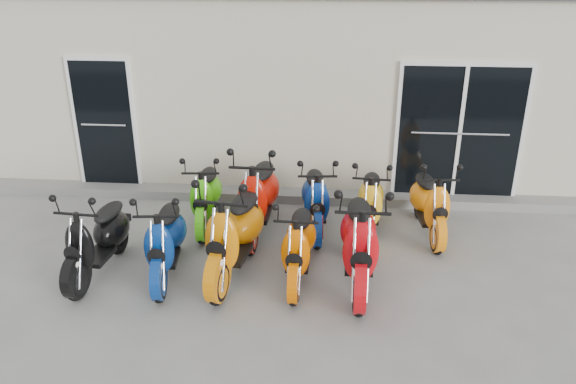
% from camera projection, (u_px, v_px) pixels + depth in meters
% --- Properties ---
extents(ground, '(80.00, 80.00, 0.00)m').
position_uv_depth(ground, '(284.00, 260.00, 7.59)').
color(ground, gray).
rests_on(ground, ground).
extents(building, '(14.00, 6.00, 3.20)m').
position_uv_depth(building, '(307.00, 68.00, 11.72)').
color(building, beige).
rests_on(building, ground).
extents(front_step, '(14.00, 0.40, 0.15)m').
position_uv_depth(front_step, '(295.00, 196.00, 9.41)').
color(front_step, gray).
rests_on(front_step, ground).
extents(door_left, '(1.07, 0.08, 2.22)m').
position_uv_depth(door_left, '(105.00, 120.00, 9.33)').
color(door_left, black).
rests_on(door_left, front_step).
extents(door_right, '(2.02, 0.08, 2.22)m').
position_uv_depth(door_right, '(460.00, 129.00, 8.88)').
color(door_right, black).
rests_on(door_right, front_step).
extents(scooter_front_black, '(0.76, 1.77, 1.27)m').
position_uv_depth(scooter_front_black, '(96.00, 229.00, 7.05)').
color(scooter_front_black, black).
rests_on(scooter_front_black, ground).
extents(scooter_front_blue, '(0.82, 1.77, 1.26)m').
position_uv_depth(scooter_front_blue, '(165.00, 231.00, 7.01)').
color(scooter_front_blue, navy).
rests_on(scooter_front_blue, ground).
extents(scooter_front_orange_a, '(0.99, 2.08, 1.48)m').
position_uv_depth(scooter_front_orange_a, '(234.00, 222.00, 7.00)').
color(scooter_front_orange_a, orange).
rests_on(scooter_front_orange_a, ground).
extents(scooter_front_orange_b, '(0.65, 1.67, 1.22)m').
position_uv_depth(scooter_front_orange_b, '(299.00, 236.00, 6.94)').
color(scooter_front_orange_b, '#DA5D00').
rests_on(scooter_front_orange_b, ground).
extents(scooter_front_red, '(0.73, 1.98, 1.46)m').
position_uv_depth(scooter_front_red, '(360.00, 231.00, 6.81)').
color(scooter_front_red, red).
rests_on(scooter_front_red, ground).
extents(scooter_back_green, '(0.75, 1.71, 1.23)m').
position_uv_depth(scooter_back_green, '(205.00, 188.00, 8.34)').
color(scooter_back_green, '#44C310').
rests_on(scooter_back_green, ground).
extents(scooter_back_red, '(0.80, 2.01, 1.46)m').
position_uv_depth(scooter_back_red, '(258.00, 186.00, 8.08)').
color(scooter_back_red, red).
rests_on(scooter_back_red, ground).
extents(scooter_back_blue, '(0.75, 1.74, 1.25)m').
position_uv_depth(scooter_back_blue, '(316.00, 191.00, 8.19)').
color(scooter_back_blue, navy).
rests_on(scooter_back_blue, ground).
extents(scooter_back_yellow, '(0.73, 1.69, 1.21)m').
position_uv_depth(scooter_back_yellow, '(371.00, 194.00, 8.16)').
color(scooter_back_yellow, yellow).
rests_on(scooter_back_yellow, ground).
extents(scooter_back_extra, '(0.75, 1.74, 1.25)m').
position_uv_depth(scooter_back_extra, '(430.00, 195.00, 8.06)').
color(scooter_back_extra, orange).
rests_on(scooter_back_extra, ground).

